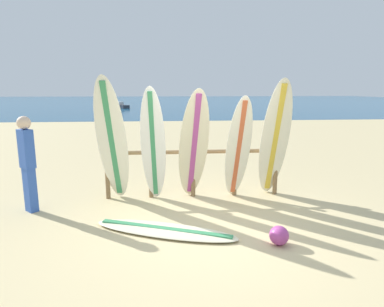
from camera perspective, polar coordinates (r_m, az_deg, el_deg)
The scene contains 12 objects.
ground_plane at distance 5.40m, azimuth 3.11°, elevation -12.79°, with size 120.00×120.00×0.00m, color #CCB784.
ocean_water at distance 62.93m, azimuth -4.30°, elevation 9.11°, with size 120.00×80.00×0.01m, color navy.
surfboard_rack at distance 6.70m, azimuth 0.22°, elevation -1.88°, with size 3.58×0.09×1.09m.
surfboard_leaning_far_left at distance 6.31m, azimuth -13.72°, elevation 2.01°, with size 0.67×1.04×2.44m.
surfboard_leaning_left at distance 6.28m, azimuth -6.77°, elevation 1.34°, with size 0.54×0.72×2.25m.
surfboard_leaning_center_left at distance 6.33m, azimuth 0.30°, elevation 1.32°, with size 0.70×0.96×2.22m.
surfboard_leaning_center at distance 6.39m, azimuth 8.02°, elevation 0.74°, with size 0.52×0.88×2.09m.
surfboard_leaning_center_right at distance 6.69m, azimuth 14.19°, elevation 2.33°, with size 0.58×0.89×2.40m.
surfboard_lying_on_sand at distance 5.24m, azimuth -4.78°, elevation -13.13°, with size 2.36×1.37×0.08m.
beachgoer_standing at distance 6.50m, azimuth -26.71°, elevation -1.02°, with size 0.32×0.32×1.73m.
small_boat_offshore at distance 40.09m, azimuth -12.57°, elevation 8.11°, with size 2.66×2.86×0.71m.
beach_ball at distance 4.97m, azimuth 14.89°, elevation -13.61°, with size 0.28×0.28×0.28m, color #A53F8C.
Camera 1 is at (-0.70, -4.88, 2.19)m, focal length 30.67 mm.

